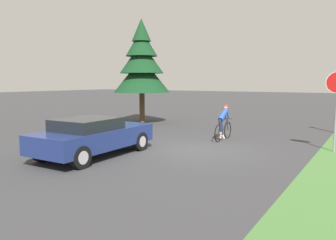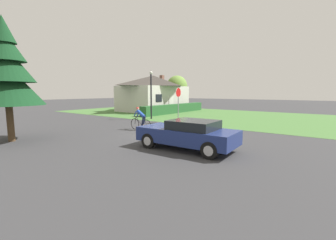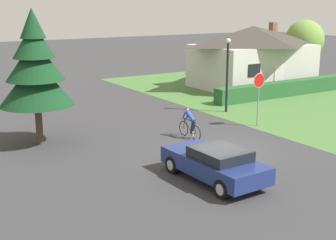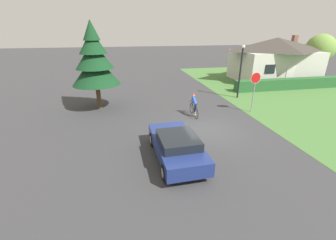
# 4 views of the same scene
# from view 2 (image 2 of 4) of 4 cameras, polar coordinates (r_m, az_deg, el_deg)

# --- Properties ---
(ground_plane) EXTENTS (140.00, 140.00, 0.00)m
(ground_plane) POSITION_cam_2_polar(r_m,az_deg,el_deg) (13.66, 0.77, -3.61)
(ground_plane) COLOR #38383A
(grass_verge_right) EXTENTS (16.00, 36.00, 0.01)m
(grass_verge_right) POSITION_cam_2_polar(r_m,az_deg,el_deg) (25.82, 9.10, 1.38)
(grass_verge_right) COLOR #477538
(grass_verge_right) RESTS_ON ground
(cottage_house) EXTENTS (9.53, 6.58, 4.99)m
(cottage_house) POSITION_cam_2_polar(r_m,az_deg,el_deg) (30.99, -3.73, 6.96)
(cottage_house) COLOR beige
(cottage_house) RESTS_ON ground
(hedge_row) EXTENTS (11.69, 0.90, 1.07)m
(hedge_row) POSITION_cam_2_polar(r_m,az_deg,el_deg) (27.63, 1.89, 2.94)
(hedge_row) COLOR #285B2D
(hedge_row) RESTS_ON ground
(sedan_left_lane) EXTENTS (2.06, 4.44, 1.32)m
(sedan_left_lane) POSITION_cam_2_polar(r_m,az_deg,el_deg) (10.02, 5.08, -3.56)
(sedan_left_lane) COLOR navy
(sedan_left_lane) RESTS_ON ground
(cyclist) EXTENTS (0.44, 1.82, 1.54)m
(cyclist) POSITION_cam_2_polar(r_m,az_deg,el_deg) (15.19, -6.95, 0.25)
(cyclist) COLOR black
(cyclist) RESTS_ON ground
(stop_sign) EXTENTS (0.78, 0.07, 2.90)m
(stop_sign) POSITION_cam_2_polar(r_m,az_deg,el_deg) (18.44, 2.63, 5.67)
(stop_sign) COLOR gray
(stop_sign) RESTS_ON ground
(street_lamp) EXTENTS (0.30, 0.30, 4.54)m
(street_lamp) POSITION_cam_2_polar(r_m,az_deg,el_deg) (21.25, -4.32, 7.47)
(street_lamp) COLOR black
(street_lamp) RESTS_ON ground
(conifer_tall_near) EXTENTS (3.42, 3.42, 6.29)m
(conifer_tall_near) POSITION_cam_2_polar(r_m,az_deg,el_deg) (14.05, -35.90, 10.02)
(conifer_tall_near) COLOR #4C3823
(conifer_tall_near) RESTS_ON ground
(deciduous_tree_right) EXTENTS (3.32, 3.32, 5.15)m
(deciduous_tree_right) POSITION_cam_2_polar(r_m,az_deg,el_deg) (36.19, 2.28, 8.44)
(deciduous_tree_right) COLOR #4C3823
(deciduous_tree_right) RESTS_ON ground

